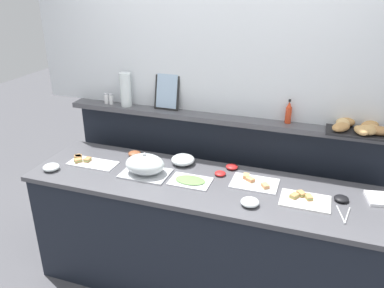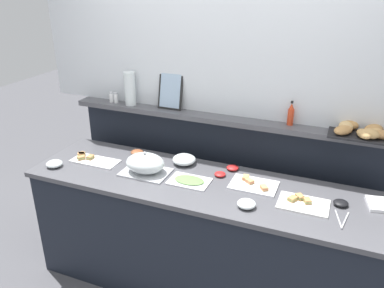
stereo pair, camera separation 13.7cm
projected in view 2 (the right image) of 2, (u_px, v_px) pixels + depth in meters
name	position (u px, v px, depth m)	size (l,w,h in m)	color
ground_plane	(225.00, 239.00, 3.55)	(12.00, 12.00, 0.00)	#4C4C51
buffet_counter	(202.00, 237.00, 2.86)	(2.51, 0.69, 0.90)	black
back_ledge_unit	(225.00, 181.00, 3.22)	(2.53, 0.22, 1.23)	black
upper_wall_panel	(232.00, 21.00, 2.73)	(3.13, 0.08, 1.37)	silver
sandwich_platter_front	(254.00, 184.00, 2.65)	(0.32, 0.22, 0.04)	silver
sandwich_platter_rear	(303.00, 203.00, 2.43)	(0.31, 0.21, 0.04)	white
sandwich_platter_side	(92.00, 159.00, 3.00)	(0.37, 0.16, 0.04)	white
cold_cuts_platter	(189.00, 181.00, 2.69)	(0.28, 0.19, 0.02)	silver
serving_cloche	(145.00, 164.00, 2.79)	(0.34, 0.24, 0.17)	#B7BABF
glass_bowl_large	(184.00, 160.00, 2.94)	(0.18, 0.18, 0.07)	silver
glass_bowl_medium	(246.00, 204.00, 2.40)	(0.12, 0.12, 0.05)	silver
glass_bowl_small	(54.00, 164.00, 2.90)	(0.12, 0.12, 0.05)	silver
condiment_bowl_dark	(233.00, 168.00, 2.86)	(0.09, 0.09, 0.03)	red
condiment_bowl_teal	(220.00, 174.00, 2.77)	(0.08, 0.08, 0.03)	red
condiment_bowl_cream	(137.00, 152.00, 3.10)	(0.10, 0.10, 0.03)	brown
condiment_bowl_red	(341.00, 203.00, 2.42)	(0.09, 0.09, 0.03)	black
serving_tongs	(342.00, 220.00, 2.27)	(0.08, 0.19, 0.01)	#B7BABF
napkin_stack	(382.00, 205.00, 2.41)	(0.17, 0.17, 0.02)	white
hot_sauce_bottle	(291.00, 115.00, 2.75)	(0.04, 0.04, 0.18)	red
salt_shaker	(111.00, 97.00, 3.25)	(0.03, 0.03, 0.09)	white
pepper_shaker	(116.00, 98.00, 3.23)	(0.03, 0.03, 0.09)	white
bread_basket	(361.00, 131.00, 2.57)	(0.40, 0.28, 0.08)	black
framed_picture	(170.00, 91.00, 3.06)	(0.20, 0.07, 0.29)	black
water_carafe	(130.00, 89.00, 3.15)	(0.09, 0.09, 0.27)	silver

